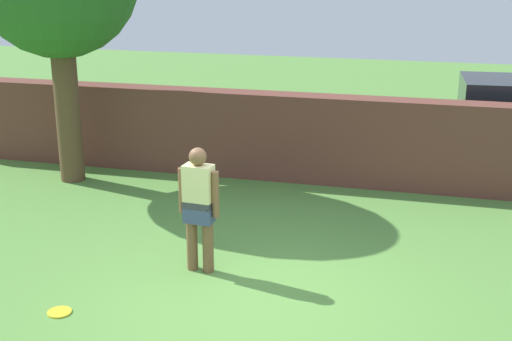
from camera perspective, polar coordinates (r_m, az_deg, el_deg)
ground_plane at (r=8.15m, az=-0.51°, el=-10.69°), size 40.00×40.00×0.00m
brick_wall at (r=12.41m, az=-1.58°, el=3.07°), size 11.84×0.50×1.54m
person at (r=8.55m, az=-4.75°, el=-2.79°), size 0.54×0.25×1.62m
frisbee_yellow at (r=8.19m, az=-15.97°, el=-11.21°), size 0.27×0.27×0.02m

